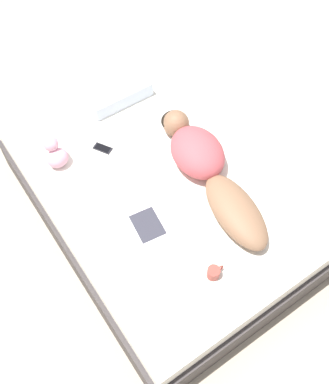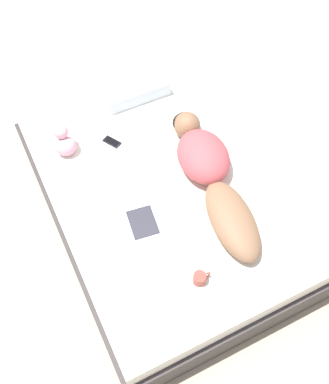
{
  "view_description": "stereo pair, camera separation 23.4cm",
  "coord_description": "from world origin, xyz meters",
  "px_view_note": "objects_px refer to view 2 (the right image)",
  "views": [
    {
      "loc": [
        -1.03,
        -1.46,
        3.0
      ],
      "look_at": [
        -0.11,
        -0.12,
        0.51
      ],
      "focal_mm": 42.0,
      "sensor_mm": 36.0,
      "label": 1
    },
    {
      "loc": [
        -0.83,
        -1.58,
        3.0
      ],
      "look_at": [
        -0.11,
        -0.12,
        0.51
      ],
      "focal_mm": 42.0,
      "sensor_mm": 36.0,
      "label": 2
    }
  ],
  "objects_px": {
    "person": "(210,173)",
    "cell_phone": "(112,142)",
    "coffee_mug": "(200,278)",
    "open_magazine": "(124,228)"
  },
  "relations": [
    {
      "from": "coffee_mug",
      "to": "cell_phone",
      "type": "relative_size",
      "value": 0.78
    },
    {
      "from": "open_magazine",
      "to": "coffee_mug",
      "type": "xyz_separation_m",
      "value": [
        0.26,
        -0.53,
        0.04
      ]
    },
    {
      "from": "person",
      "to": "cell_phone",
      "type": "xyz_separation_m",
      "value": [
        -0.47,
        0.62,
        -0.1
      ]
    },
    {
      "from": "coffee_mug",
      "to": "cell_phone",
      "type": "bearing_deg",
      "value": 92.77
    },
    {
      "from": "open_magazine",
      "to": "cell_phone",
      "type": "xyz_separation_m",
      "value": [
        0.2,
        0.69,
        0.0
      ]
    },
    {
      "from": "person",
      "to": "open_magazine",
      "type": "xyz_separation_m",
      "value": [
        -0.67,
        -0.08,
        -0.1
      ]
    },
    {
      "from": "person",
      "to": "cell_phone",
      "type": "bearing_deg",
      "value": 134.65
    },
    {
      "from": "person",
      "to": "open_magazine",
      "type": "relative_size",
      "value": 2.26
    },
    {
      "from": "open_magazine",
      "to": "coffee_mug",
      "type": "relative_size",
      "value": 4.85
    },
    {
      "from": "person",
      "to": "cell_phone",
      "type": "relative_size",
      "value": 8.58
    }
  ]
}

